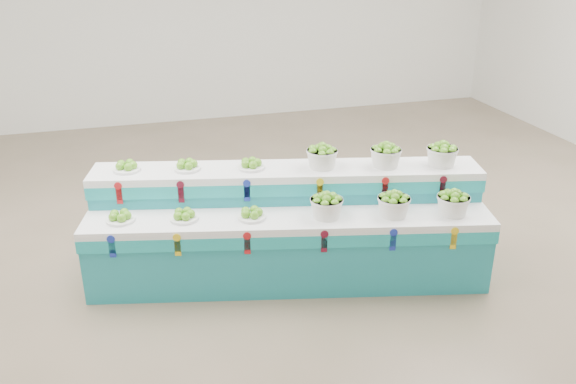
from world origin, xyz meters
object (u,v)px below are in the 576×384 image
object	(u,v)px
display_stand	(288,227)
basket_upper_right	(442,154)
basket_lower_left	(327,205)
plate_upper_mid	(187,165)

from	to	relation	value
display_stand	basket_upper_right	bearing A→B (deg)	8.81
basket_lower_left	basket_upper_right	world-z (taller)	basket_upper_right
plate_upper_mid	basket_upper_right	world-z (taller)	basket_upper_right
basket_upper_right	plate_upper_mid	bearing A→B (deg)	166.65
plate_upper_mid	basket_upper_right	size ratio (longest dim) A/B	0.87
plate_upper_mid	display_stand	bearing A→B (deg)	-27.07
display_stand	basket_lower_left	world-z (taller)	display_stand
display_stand	plate_upper_mid	distance (m)	1.12
plate_upper_mid	basket_lower_left	bearing A→B (deg)	-33.18
display_stand	plate_upper_mid	size ratio (longest dim) A/B	14.49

